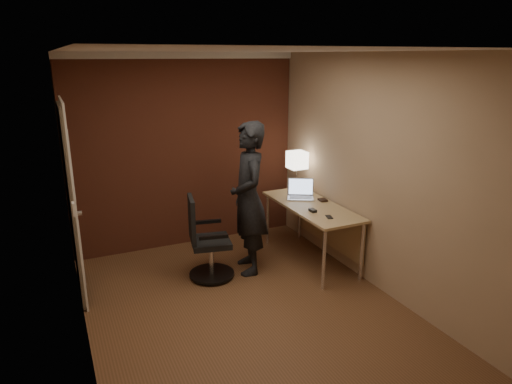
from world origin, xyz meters
The scene contains 9 objects.
room centered at (-0.27, 1.54, 1.37)m, with size 4.00×4.00×4.00m.
desk centered at (1.25, 0.75, 0.60)m, with size 0.60×1.50×0.73m.
desk_lamp centered at (1.30, 1.33, 1.15)m, with size 0.22×0.22×0.54m.
laptop centered at (1.21, 1.07, 0.79)m, with size 0.41×0.39×0.23m.
mouse centered at (1.06, 0.52, 0.75)m, with size 0.06×0.10×0.03m, color black.
phone centered at (1.13, 0.28, 0.73)m, with size 0.06×0.12×0.01m, color black.
wallet centered at (1.39, 0.82, 0.74)m, with size 0.09×0.11×0.02m, color black.
office_chair centered at (-0.14, 0.85, 0.42)m, with size 0.52×0.58×0.95m.
person centered at (0.39, 0.84, 0.89)m, with size 0.65×0.42×1.77m, color black.
Camera 1 is at (-1.62, -3.72, 2.46)m, focal length 32.00 mm.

